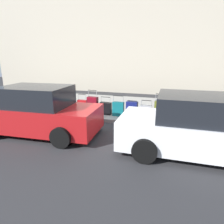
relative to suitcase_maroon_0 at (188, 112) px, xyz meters
The scene contains 19 objects.
ground_plane 3.61m from the suitcase_maroon_0, 11.09° to the left, with size 40.00×40.00×0.00m, color #28282B.
sidewalk_curb 3.97m from the suitcase_maroon_0, 27.37° to the right, with size 18.00×5.00×0.14m, color gray.
building_facade_sidewalk_side 9.69m from the suitcase_maroon_0, 65.79° to the right, with size 24.00×3.00×10.19m, color #B2A893.
suitcase_maroon_0 is the anchor object (origin of this frame).
suitcase_red_1 0.51m from the suitcase_maroon_0, ahead, with size 0.39×0.22×0.91m.
suitcase_olive_2 1.06m from the suitcase_maroon_0, ahead, with size 0.50×0.26×1.05m.
suitcase_silver_3 1.66m from the suitcase_maroon_0, ahead, with size 0.47×0.25×0.74m.
suitcase_navy_4 2.23m from the suitcase_maroon_0, ahead, with size 0.48×0.27×0.71m.
suitcase_teal_5 2.82m from the suitcase_maroon_0, ahead, with size 0.49×0.20×0.89m.
suitcase_black_6 3.42m from the suitcase_maroon_0, ahead, with size 0.50×0.28×0.79m.
suitcase_maroon_7 4.00m from the suitcase_maroon_0, ahead, with size 0.48×0.28×1.07m.
suitcase_red_8 4.56m from the suitcase_maroon_0, ahead, with size 0.45×0.18×0.83m.
suitcase_olive_9 5.07m from the suitcase_maroon_0, ahead, with size 0.38×0.26×1.05m.
suitcase_silver_10 5.55m from the suitcase_maroon_0, ahead, with size 0.38×0.22×0.77m.
suitcase_navy_11 6.07m from the suitcase_maroon_0, ahead, with size 0.46×0.23×0.77m.
fire_hydrant 6.77m from the suitcase_maroon_0, ahead, with size 0.39×0.21×0.72m.
bollard_post 7.45m from the suitcase_maroon_0, ahead, with size 0.13×0.13×0.83m, color #333338.
parked_car_white_0 2.46m from the suitcase_maroon_0, 91.57° to the left, with size 4.23×2.07×1.63m.
parked_car_red_1 5.61m from the suitcase_maroon_0, 25.88° to the left, with size 4.33×2.14×1.65m.
Camera 1 is at (-2.78, 7.12, 2.56)m, focal length 31.07 mm.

